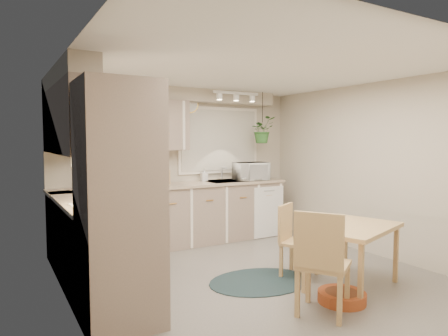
{
  "coord_description": "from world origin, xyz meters",
  "views": [
    {
      "loc": [
        -2.6,
        -3.74,
        1.6
      ],
      "look_at": [
        -0.1,
        0.55,
        1.25
      ],
      "focal_mm": 32.0,
      "sensor_mm": 36.0,
      "label": 1
    }
  ],
  "objects_px": {
    "dining_table": "(352,256)",
    "braided_rug": "(260,281)",
    "chair_back": "(299,241)",
    "pet_bed": "(342,297)",
    "microwave": "(251,169)",
    "chair_left": "(323,261)"
  },
  "relations": [
    {
      "from": "chair_back",
      "to": "braided_rug",
      "type": "relative_size",
      "value": 0.71
    },
    {
      "from": "chair_left",
      "to": "braided_rug",
      "type": "relative_size",
      "value": 0.82
    },
    {
      "from": "braided_rug",
      "to": "pet_bed",
      "type": "distance_m",
      "value": 0.95
    },
    {
      "from": "chair_back",
      "to": "braided_rug",
      "type": "height_order",
      "value": "chair_back"
    },
    {
      "from": "braided_rug",
      "to": "pet_bed",
      "type": "xyz_separation_m",
      "value": [
        0.37,
        -0.88,
        0.05
      ]
    },
    {
      "from": "braided_rug",
      "to": "microwave",
      "type": "xyz_separation_m",
      "value": [
        1.11,
        1.83,
        1.12
      ]
    },
    {
      "from": "chair_back",
      "to": "microwave",
      "type": "relative_size",
      "value": 1.57
    },
    {
      "from": "chair_left",
      "to": "chair_back",
      "type": "bearing_deg",
      "value": 118.33
    },
    {
      "from": "chair_left",
      "to": "microwave",
      "type": "bearing_deg",
      "value": 125.84
    },
    {
      "from": "pet_bed",
      "to": "microwave",
      "type": "xyz_separation_m",
      "value": [
        0.74,
        2.71,
        1.07
      ]
    },
    {
      "from": "dining_table",
      "to": "microwave",
      "type": "bearing_deg",
      "value": 82.06
    },
    {
      "from": "chair_back",
      "to": "microwave",
      "type": "xyz_separation_m",
      "value": [
        0.59,
        1.89,
        0.7
      ]
    },
    {
      "from": "braided_rug",
      "to": "microwave",
      "type": "height_order",
      "value": "microwave"
    },
    {
      "from": "chair_left",
      "to": "pet_bed",
      "type": "xyz_separation_m",
      "value": [
        0.34,
        0.08,
        -0.43
      ]
    },
    {
      "from": "chair_back",
      "to": "pet_bed",
      "type": "bearing_deg",
      "value": 50.53
    },
    {
      "from": "pet_bed",
      "to": "braided_rug",
      "type": "bearing_deg",
      "value": 112.66
    },
    {
      "from": "dining_table",
      "to": "chair_back",
      "type": "distance_m",
      "value": 0.63
    },
    {
      "from": "pet_bed",
      "to": "microwave",
      "type": "distance_m",
      "value": 3.0
    },
    {
      "from": "dining_table",
      "to": "microwave",
      "type": "distance_m",
      "value": 2.61
    },
    {
      "from": "microwave",
      "to": "braided_rug",
      "type": "bearing_deg",
      "value": -114.64
    },
    {
      "from": "chair_left",
      "to": "chair_back",
      "type": "relative_size",
      "value": 1.16
    },
    {
      "from": "dining_table",
      "to": "braided_rug",
      "type": "bearing_deg",
      "value": 140.2
    }
  ]
}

